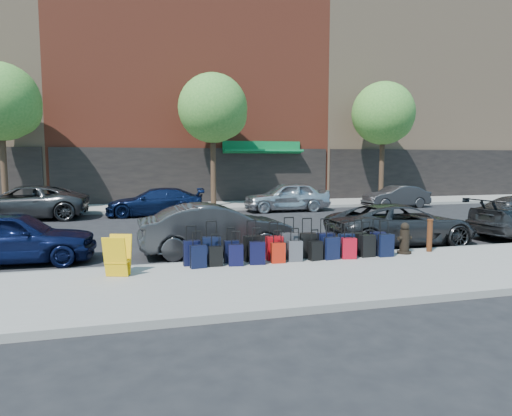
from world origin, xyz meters
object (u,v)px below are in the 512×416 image
object	(u,v)px
suitcase_front_5	(290,246)
tree_right	(385,115)
car_far_2	(286,197)
bollard	(430,235)
car_far_1	(156,202)
fire_hydrant	(405,239)
tree_center	(215,110)
car_far_0	(23,203)
tree_left	(3,104)
car_near_0	(12,237)
car_near_2	(401,224)
car_far_3	(396,197)
car_near_1	(216,229)
display_rack	(118,256)

from	to	relation	value
suitcase_front_5	tree_right	bearing A→B (deg)	53.34
tree_right	car_far_2	size ratio (longest dim) A/B	1.61
suitcase_front_5	bollard	bearing A→B (deg)	-0.67
car_far_1	fire_hydrant	bearing A→B (deg)	33.64
tree_center	bollard	bearing A→B (deg)	-76.84
suitcase_front_5	car_far_2	xyz separation A→B (m)	(3.95, 11.68, 0.28)
tree_center	car_far_1	size ratio (longest dim) A/B	1.57
fire_hydrant	car_far_0	distance (m)	16.71
tree_left	car_near_0	bearing A→B (deg)	-76.55
suitcase_front_5	car_far_1	size ratio (longest dim) A/B	0.23
car_far_0	car_near_2	bearing A→B (deg)	55.23
car_far_0	car_far_2	xyz separation A→B (m)	(12.56, 0.09, -0.00)
bollard	car_near_0	size ratio (longest dim) A/B	0.22
fire_hydrant	car_near_0	xyz separation A→B (m)	(-10.10, 2.11, 0.16)
car_far_0	car_far_3	bearing A→B (deg)	93.21
tree_left	car_far_0	world-z (taller)	tree_left
tree_right	car_near_0	distance (m)	22.37
fire_hydrant	car_far_2	xyz separation A→B (m)	(0.72, 11.87, 0.23)
car_far_0	tree_center	bearing A→B (deg)	108.70
car_near_0	car_far_3	size ratio (longest dim) A/B	1.08
car_far_0	fire_hydrant	bearing A→B (deg)	47.78
car_far_2	tree_right	bearing A→B (deg)	110.13
tree_left	car_far_2	world-z (taller)	tree_left
car_near_2	car_near_1	bearing A→B (deg)	90.40
tree_center	car_far_1	distance (m)	6.56
car_near_1	car_far_0	world-z (taller)	car_far_0
bollard	display_rack	distance (m)	8.27
car_near_0	car_far_0	world-z (taller)	car_far_0
fire_hydrant	car_far_3	world-z (taller)	car_far_3
car_far_1	tree_center	bearing A→B (deg)	136.21
tree_center	tree_right	size ratio (longest dim) A/B	1.00
bollard	car_far_1	bearing A→B (deg)	120.75
display_rack	car_near_1	distance (m)	3.64
tree_center	tree_right	bearing A→B (deg)	0.00
tree_center	display_rack	world-z (taller)	tree_center
car_far_0	car_far_1	bearing A→B (deg)	90.22
fire_hydrant	car_far_1	bearing A→B (deg)	109.29
display_rack	car_far_3	distance (m)	19.29
bollard	car_near_0	bearing A→B (deg)	169.31
suitcase_front_5	car_near_1	size ratio (longest dim) A/B	0.25
car_near_0	car_near_1	size ratio (longest dim) A/B	0.94
tree_center	car_near_2	xyz separation A→B (m)	(3.66, -12.58, -4.76)
fire_hydrant	car_near_0	bearing A→B (deg)	159.95
display_rack	car_near_1	xyz separation A→B (m)	(2.64, 2.50, 0.13)
display_rack	car_far_1	world-z (taller)	car_far_1
bollard	car_near_0	xyz separation A→B (m)	(-10.92, 2.06, 0.08)
car_far_1	car_far_2	size ratio (longest dim) A/B	1.03
car_far_2	tree_left	bearing A→B (deg)	-100.18
tree_left	car_far_1	size ratio (longest dim) A/B	1.57
tree_left	car_near_1	world-z (taller)	tree_left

